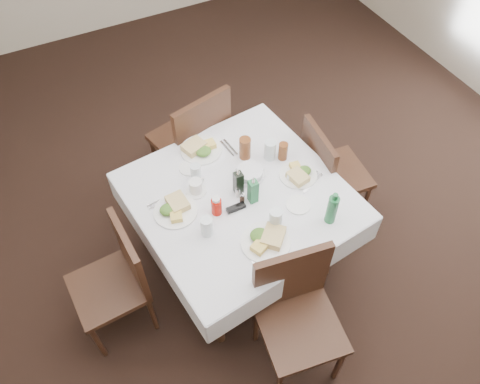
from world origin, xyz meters
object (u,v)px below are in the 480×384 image
Objects in this scene: water_e at (270,150)px; coffee_mug at (196,187)px; chair_west at (119,276)px; oil_cruet_dark at (238,182)px; green_bottle at (332,209)px; oil_cruet_green at (253,191)px; bread_basket at (250,173)px; water_s at (276,219)px; chair_south at (296,308)px; water_w at (207,226)px; chair_north at (195,138)px; water_n at (196,172)px; ketchup_bottle at (216,206)px; dining_table at (240,202)px; chair_east at (327,170)px.

coffee_mug is at bearing -175.35° from water_e.
oil_cruet_dark reaches higher than chair_west.
oil_cruet_green is at bearing 134.79° from green_bottle.
water_e is 0.76× the size of bread_basket.
chair_south is at bearing -102.14° from water_s.
chair_south is at bearing -109.88° from water_e.
chair_south reaches higher than water_w.
chair_north reaches higher than water_s.
water_s is at bearing 160.45° from green_bottle.
water_n is 0.31m from ketchup_bottle.
green_bottle is (0.41, 0.32, 0.32)m from chair_south.
water_w is (-0.29, 0.57, 0.28)m from chair_south.
chair_north is 0.61m from water_n.
chair_south reaches higher than bread_basket.
chair_south is 0.89m from bread_basket.
oil_cruet_dark is 0.27m from coffee_mug.
ketchup_bottle is at bearing -153.61° from water_e.
dining_table is at bearing 3.82° from chair_west.
chair_north is 7.08× the size of water_e.
oil_cruet_green reaches higher than water_s.
ketchup_bottle is at bearing -155.64° from oil_cruet_dark.
oil_cruet_dark reaches higher than coffee_mug.
coffee_mug is at bearing -111.54° from chair_north.
chair_north is at bearing 68.46° from coffee_mug.
water_w is 0.72× the size of bread_basket.
oil_cruet_green is 0.90× the size of green_bottle.
ketchup_bottle is (-0.51, -0.25, -0.01)m from water_e.
chair_west is at bearing -136.70° from chair_north.
chair_west is at bearing -170.74° from bread_basket.
chair_south is 1.09m from chair_west.
green_bottle is at bearing -63.10° from bread_basket.
chair_east is 1.13m from water_w.
ketchup_bottle reaches higher than coffee_mug.
dining_table is at bearing -140.77° from bread_basket.
chair_east is 3.70× the size of green_bottle.
ketchup_bottle is at bearing -171.29° from chair_east.
bread_basket is 0.36m from coffee_mug.
water_w is at bearing -150.24° from dining_table.
oil_cruet_dark is 0.11m from oil_cruet_green.
bread_basket is 0.21m from oil_cruet_green.
water_e is 0.57m from ketchup_bottle.
oil_cruet_green is 0.48m from green_bottle.
green_bottle is at bearing -47.00° from dining_table.
water_e is at bearing 64.03° from water_s.
chair_east is at bearing 30.09° from water_s.
chair_west is at bearing -174.56° from oil_cruet_dark.
dining_table is at bearing 133.00° from green_bottle.
oil_cruet_green is at bearing -112.38° from bread_basket.
ketchup_bottle is at bearing -77.97° from coffee_mug.
chair_north is 1.11× the size of chair_east.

